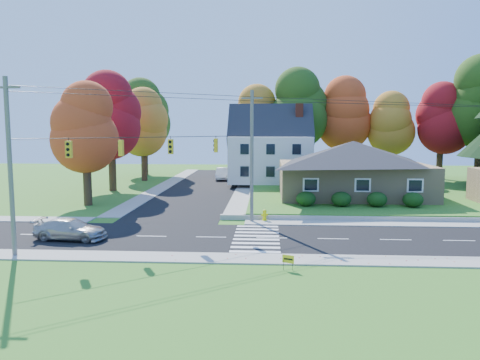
# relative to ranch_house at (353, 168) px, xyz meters

# --- Properties ---
(ground) EXTENTS (120.00, 120.00, 0.00)m
(ground) POSITION_rel_ranch_house_xyz_m (-8.00, -16.00, -3.27)
(ground) COLOR #3D7923
(road_main) EXTENTS (90.00, 8.00, 0.02)m
(road_main) POSITION_rel_ranch_house_xyz_m (-8.00, -16.00, -3.26)
(road_main) COLOR black
(road_main) RESTS_ON ground
(road_cross) EXTENTS (8.00, 44.00, 0.02)m
(road_cross) POSITION_rel_ranch_house_xyz_m (-16.00, 10.00, -3.25)
(road_cross) COLOR black
(road_cross) RESTS_ON ground
(sidewalk_north) EXTENTS (90.00, 2.00, 0.08)m
(sidewalk_north) POSITION_rel_ranch_house_xyz_m (-8.00, -11.00, -3.23)
(sidewalk_north) COLOR #9C9A90
(sidewalk_north) RESTS_ON ground
(sidewalk_south) EXTENTS (90.00, 2.00, 0.08)m
(sidewalk_south) POSITION_rel_ranch_house_xyz_m (-8.00, -21.00, -3.23)
(sidewalk_south) COLOR #9C9A90
(sidewalk_south) RESTS_ON ground
(lawn) EXTENTS (30.00, 30.00, 0.50)m
(lawn) POSITION_rel_ranch_house_xyz_m (5.00, 5.00, -3.02)
(lawn) COLOR #3D7923
(lawn) RESTS_ON ground
(ranch_house) EXTENTS (14.60, 10.60, 5.40)m
(ranch_house) POSITION_rel_ranch_house_xyz_m (0.00, 0.00, 0.00)
(ranch_house) COLOR tan
(ranch_house) RESTS_ON lawn
(colonial_house) EXTENTS (10.40, 8.40, 9.60)m
(colonial_house) POSITION_rel_ranch_house_xyz_m (-7.96, 12.00, 1.32)
(colonial_house) COLOR silver
(colonial_house) RESTS_ON lawn
(hedge_row) EXTENTS (10.70, 1.70, 1.27)m
(hedge_row) POSITION_rel_ranch_house_xyz_m (-0.50, -6.20, -2.13)
(hedge_row) COLOR #163A10
(hedge_row) RESTS_ON lawn
(traffic_infrastructure) EXTENTS (38.10, 10.66, 10.00)m
(traffic_infrastructure) POSITION_rel_ranch_house_xyz_m (-8.15, -14.65, 1.88)
(traffic_infrastructure) COLOR #666059
(traffic_infrastructure) RESTS_ON ground
(tree_lot_0) EXTENTS (6.72, 6.72, 12.51)m
(tree_lot_0) POSITION_rel_ranch_house_xyz_m (-10.00, 18.00, 5.04)
(tree_lot_0) COLOR #3F2A19
(tree_lot_0) RESTS_ON lawn
(tree_lot_1) EXTENTS (7.84, 7.84, 14.60)m
(tree_lot_1) POSITION_rel_ranch_house_xyz_m (-4.00, 17.00, 6.35)
(tree_lot_1) COLOR #3F2A19
(tree_lot_1) RESTS_ON lawn
(tree_lot_2) EXTENTS (7.28, 7.28, 13.56)m
(tree_lot_2) POSITION_rel_ranch_house_xyz_m (2.00, 18.00, 5.70)
(tree_lot_2) COLOR #3F2A19
(tree_lot_2) RESTS_ON lawn
(tree_lot_3) EXTENTS (6.16, 6.16, 11.47)m
(tree_lot_3) POSITION_rel_ranch_house_xyz_m (8.00, 17.00, 4.39)
(tree_lot_3) COLOR #3F2A19
(tree_lot_3) RESTS_ON lawn
(tree_lot_4) EXTENTS (6.72, 6.72, 12.51)m
(tree_lot_4) POSITION_rel_ranch_house_xyz_m (14.00, 16.00, 5.04)
(tree_lot_4) COLOR #3F2A19
(tree_lot_4) RESTS_ON lawn
(tree_west_0) EXTENTS (6.16, 6.16, 11.47)m
(tree_west_0) POSITION_rel_ranch_house_xyz_m (-25.00, -4.00, 3.89)
(tree_west_0) COLOR #3F2A19
(tree_west_0) RESTS_ON ground
(tree_west_1) EXTENTS (7.28, 7.28, 13.56)m
(tree_west_1) POSITION_rel_ranch_house_xyz_m (-26.00, 6.00, 5.20)
(tree_west_1) COLOR #3F2A19
(tree_west_1) RESTS_ON ground
(tree_west_2) EXTENTS (6.72, 6.72, 12.51)m
(tree_west_2) POSITION_rel_ranch_house_xyz_m (-25.00, 16.00, 4.54)
(tree_west_2) COLOR #3F2A19
(tree_west_2) RESTS_ON ground
(tree_west_3) EXTENTS (7.84, 7.84, 14.60)m
(tree_west_3) POSITION_rel_ranch_house_xyz_m (-27.00, 24.00, 5.85)
(tree_west_3) COLOR #3F2A19
(tree_west_3) RESTS_ON ground
(silver_sedan) EXTENTS (4.86, 2.36, 1.36)m
(silver_sedan) POSITION_rel_ranch_house_xyz_m (-20.98, -17.22, -2.56)
(silver_sedan) COLOR #A3A3A3
(silver_sedan) RESTS_ON road_main
(white_car) EXTENTS (1.89, 4.96, 1.62)m
(white_car) POSITION_rel_ranch_house_xyz_m (-14.53, 17.77, -2.44)
(white_car) COLOR white
(white_car) RESTS_ON road_cross
(fire_hydrant) EXTENTS (0.52, 0.41, 0.92)m
(fire_hydrant) POSITION_rel_ranch_house_xyz_m (-8.51, -10.52, -2.82)
(fire_hydrant) COLOR #DBDD04
(fire_hydrant) RESTS_ON ground
(yard_sign) EXTENTS (0.59, 0.27, 0.79)m
(yard_sign) POSITION_rel_ranch_house_xyz_m (-7.21, -22.82, -2.71)
(yard_sign) COLOR black
(yard_sign) RESTS_ON ground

